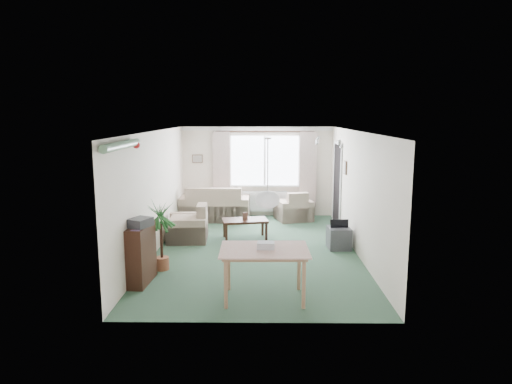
{
  "coord_description": "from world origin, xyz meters",
  "views": [
    {
      "loc": [
        0.1,
        -8.9,
        2.73
      ],
      "look_at": [
        0.0,
        0.3,
        1.15
      ],
      "focal_mm": 32.0,
      "sensor_mm": 36.0,
      "label": 1
    }
  ],
  "objects_px": {
    "armchair_left": "(187,223)",
    "coffee_table": "(245,229)",
    "tv_cube": "(339,238)",
    "pet_bed": "(278,247)",
    "sofa": "(215,203)",
    "bookshelf": "(141,254)",
    "armchair_corner": "(294,205)",
    "dining_table": "(264,274)",
    "houseplant": "(161,236)"
  },
  "relations": [
    {
      "from": "coffee_table",
      "to": "houseplant",
      "type": "height_order",
      "value": "houseplant"
    },
    {
      "from": "coffee_table",
      "to": "tv_cube",
      "type": "xyz_separation_m",
      "value": [
        1.95,
        -0.71,
        0.0
      ]
    },
    {
      "from": "armchair_corner",
      "to": "pet_bed",
      "type": "height_order",
      "value": "armchair_corner"
    },
    {
      "from": "coffee_table",
      "to": "bookshelf",
      "type": "xyz_separation_m",
      "value": [
        -1.59,
        -2.68,
        0.26
      ]
    },
    {
      "from": "armchair_left",
      "to": "bookshelf",
      "type": "height_order",
      "value": "bookshelf"
    },
    {
      "from": "armchair_corner",
      "to": "bookshelf",
      "type": "bearing_deg",
      "value": 43.33
    },
    {
      "from": "bookshelf",
      "to": "pet_bed",
      "type": "xyz_separation_m",
      "value": [
        2.3,
        1.88,
        -0.42
      ]
    },
    {
      "from": "sofa",
      "to": "bookshelf",
      "type": "height_order",
      "value": "bookshelf"
    },
    {
      "from": "armchair_corner",
      "to": "houseplant",
      "type": "bearing_deg",
      "value": 41.26
    },
    {
      "from": "bookshelf",
      "to": "coffee_table",
      "type": "bearing_deg",
      "value": 63.2
    },
    {
      "from": "dining_table",
      "to": "tv_cube",
      "type": "xyz_separation_m",
      "value": [
        1.55,
        2.6,
        -0.15
      ]
    },
    {
      "from": "tv_cube",
      "to": "pet_bed",
      "type": "distance_m",
      "value": 1.26
    },
    {
      "from": "armchair_corner",
      "to": "coffee_table",
      "type": "relative_size",
      "value": 0.88
    },
    {
      "from": "armchair_left",
      "to": "houseplant",
      "type": "relative_size",
      "value": 0.73
    },
    {
      "from": "bookshelf",
      "to": "dining_table",
      "type": "distance_m",
      "value": 2.1
    },
    {
      "from": "tv_cube",
      "to": "houseplant",
      "type": "bearing_deg",
      "value": -161.2
    },
    {
      "from": "bookshelf",
      "to": "houseplant",
      "type": "height_order",
      "value": "houseplant"
    },
    {
      "from": "coffee_table",
      "to": "houseplant",
      "type": "xyz_separation_m",
      "value": [
        -1.4,
        -2.05,
        0.39
      ]
    },
    {
      "from": "houseplant",
      "to": "dining_table",
      "type": "relative_size",
      "value": 1.01
    },
    {
      "from": "armchair_left",
      "to": "coffee_table",
      "type": "xyz_separation_m",
      "value": [
        1.25,
        0.14,
        -0.18
      ]
    },
    {
      "from": "armchair_left",
      "to": "bookshelf",
      "type": "xyz_separation_m",
      "value": [
        -0.34,
        -2.54,
        0.08
      ]
    },
    {
      "from": "sofa",
      "to": "coffee_table",
      "type": "height_order",
      "value": "sofa"
    },
    {
      "from": "dining_table",
      "to": "tv_cube",
      "type": "height_order",
      "value": "dining_table"
    },
    {
      "from": "pet_bed",
      "to": "armchair_left",
      "type": "bearing_deg",
      "value": 161.54
    },
    {
      "from": "coffee_table",
      "to": "armchair_corner",
      "type": "bearing_deg",
      "value": 56.97
    },
    {
      "from": "armchair_corner",
      "to": "tv_cube",
      "type": "relative_size",
      "value": 1.76
    },
    {
      "from": "houseplant",
      "to": "armchair_left",
      "type": "bearing_deg",
      "value": 85.5
    },
    {
      "from": "coffee_table",
      "to": "armchair_left",
      "type": "bearing_deg",
      "value": -173.48
    },
    {
      "from": "armchair_left",
      "to": "pet_bed",
      "type": "bearing_deg",
      "value": 68.36
    },
    {
      "from": "armchair_left",
      "to": "bookshelf",
      "type": "distance_m",
      "value": 2.56
    },
    {
      "from": "armchair_corner",
      "to": "bookshelf",
      "type": "xyz_separation_m",
      "value": [
        -2.79,
        -4.53,
        0.1
      ]
    },
    {
      "from": "bookshelf",
      "to": "houseplant",
      "type": "distance_m",
      "value": 0.67
    },
    {
      "from": "sofa",
      "to": "houseplant",
      "type": "bearing_deg",
      "value": 81.96
    },
    {
      "from": "armchair_corner",
      "to": "dining_table",
      "type": "bearing_deg",
      "value": 66.22
    },
    {
      "from": "coffee_table",
      "to": "sofa",
      "type": "bearing_deg",
      "value": 114.4
    },
    {
      "from": "bookshelf",
      "to": "houseplant",
      "type": "xyz_separation_m",
      "value": [
        0.19,
        0.63,
        0.13
      ]
    },
    {
      "from": "sofa",
      "to": "bookshelf",
      "type": "xyz_separation_m",
      "value": [
        -0.74,
        -4.55,
        0.03
      ]
    },
    {
      "from": "dining_table",
      "to": "tv_cube",
      "type": "relative_size",
      "value": 2.48
    },
    {
      "from": "armchair_corner",
      "to": "tv_cube",
      "type": "bearing_deg",
      "value": 91.31
    },
    {
      "from": "houseplant",
      "to": "armchair_corner",
      "type": "bearing_deg",
      "value": 56.28
    },
    {
      "from": "tv_cube",
      "to": "pet_bed",
      "type": "relative_size",
      "value": 0.89
    },
    {
      "from": "sofa",
      "to": "dining_table",
      "type": "bearing_deg",
      "value": 103.53
    },
    {
      "from": "armchair_left",
      "to": "sofa",
      "type": "bearing_deg",
      "value": 165.59
    },
    {
      "from": "coffee_table",
      "to": "dining_table",
      "type": "distance_m",
      "value": 3.35
    },
    {
      "from": "armchair_left",
      "to": "pet_bed",
      "type": "height_order",
      "value": "armchair_left"
    },
    {
      "from": "armchair_left",
      "to": "coffee_table",
      "type": "relative_size",
      "value": 0.91
    },
    {
      "from": "armchair_left",
      "to": "dining_table",
      "type": "distance_m",
      "value": 3.58
    },
    {
      "from": "dining_table",
      "to": "tv_cube",
      "type": "bearing_deg",
      "value": 59.3
    },
    {
      "from": "sofa",
      "to": "houseplant",
      "type": "distance_m",
      "value": 3.96
    },
    {
      "from": "armchair_corner",
      "to": "tv_cube",
      "type": "distance_m",
      "value": 2.67
    }
  ]
}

